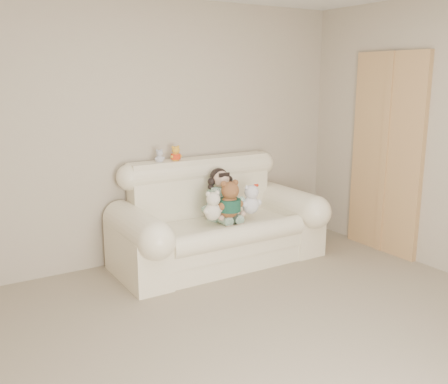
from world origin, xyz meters
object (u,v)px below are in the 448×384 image
brown_teddy (230,196)px  white_cat (251,196)px  seated_child (221,194)px  cream_teddy (213,203)px  sofa (219,213)px

brown_teddy → white_cat: 0.26m
seated_child → white_cat: 0.31m
seated_child → brown_teddy: 0.23m
brown_teddy → white_cat: bearing=-12.3°
seated_child → cream_teddy: bearing=-143.9°
sofa → white_cat: sofa is taller
brown_teddy → white_cat: size_ratio=1.22×
sofa → brown_teddy: bearing=-77.1°
sofa → cream_teddy: (-0.15, -0.14, 0.15)m
sofa → white_cat: bearing=-25.1°
brown_teddy → seated_child: bearing=65.9°
sofa → cream_teddy: sofa is taller
brown_teddy → white_cat: (0.26, 0.01, -0.04)m
white_cat → seated_child: bearing=133.5°
brown_teddy → cream_teddy: (-0.19, 0.01, -0.05)m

